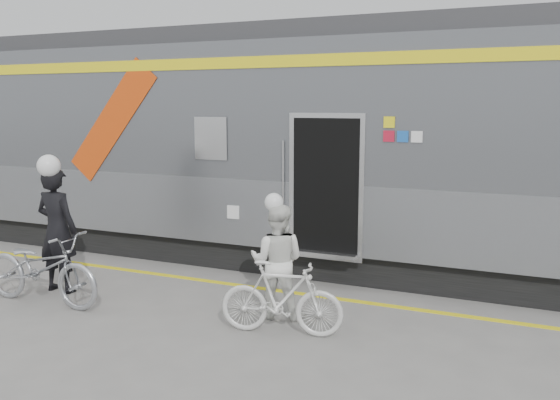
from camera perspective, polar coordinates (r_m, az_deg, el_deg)
The scene contains 9 objects.
ground at distance 7.58m, azimuth -10.71°, elevation -12.69°, with size 90.00×90.00×0.00m, color slate.
train at distance 11.24m, azimuth -3.62°, elevation 5.36°, with size 24.00×3.17×4.10m.
safety_strip at distance 9.32m, azimuth -3.18°, elevation -8.30°, with size 24.00×0.12×0.01m, color yellow.
man at distance 9.47m, azimuth -20.65°, elevation -2.69°, with size 0.69×0.45×1.90m, color black.
bicycle_left at distance 9.05m, azimuth -22.02°, elevation -6.08°, with size 0.69×1.99×1.05m, color #A7A9AF.
woman at distance 7.84m, azimuth -0.27°, elevation -5.88°, with size 0.74×0.58×1.53m, color white.
bicycle_right at distance 7.33m, azimuth 0.14°, elevation -9.42°, with size 0.43×1.54×0.92m, color silver.
helmet_man at distance 9.31m, azimuth -21.04°, elevation 4.05°, with size 0.33×0.33×0.33m, color white.
helmet_woman at distance 7.66m, azimuth -0.27°, elevation 0.52°, with size 0.24×0.24×0.24m, color white.
Camera 1 is at (4.03, -5.77, 2.81)m, focal length 38.00 mm.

